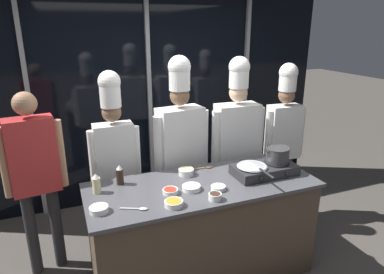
{
  "coord_description": "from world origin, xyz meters",
  "views": [
    {
      "loc": [
        -1.09,
        -2.47,
        2.25
      ],
      "look_at": [
        0.0,
        0.25,
        1.28
      ],
      "focal_mm": 32.0,
      "sensor_mm": 36.0,
      "label": 1
    }
  ],
  "objects_px": {
    "person_guest": "(35,167)",
    "chef_head": "(114,150)",
    "chef_pastry": "(284,129)",
    "prep_bowl_chili_flakes": "(170,191)",
    "prep_bowl_carrots": "(174,203)",
    "prep_bowl_noodles": "(99,209)",
    "serving_spoon_solid": "(206,167)",
    "chef_sous": "(180,140)",
    "stock_pot": "(278,155)",
    "prep_bowl_bean_sprouts": "(218,187)",
    "frying_pan": "(253,165)",
    "squeeze_bottle_oil": "(96,184)",
    "prep_bowl_soy_glaze": "(215,196)",
    "portable_stove": "(264,169)",
    "prep_bowl_ginger": "(186,171)",
    "prep_bowl_onion": "(191,187)",
    "squeeze_bottle_soy": "(120,175)",
    "serving_spoon_slotted": "(139,209)",
    "chef_line": "(237,135)"
  },
  "relations": [
    {
      "from": "person_guest",
      "to": "chef_head",
      "type": "relative_size",
      "value": 0.93
    },
    {
      "from": "chef_head",
      "to": "chef_pastry",
      "type": "xyz_separation_m",
      "value": [
        1.92,
        -0.03,
        0.0
      ]
    },
    {
      "from": "prep_bowl_chili_flakes",
      "to": "prep_bowl_carrots",
      "type": "bearing_deg",
      "value": -101.04
    },
    {
      "from": "prep_bowl_noodles",
      "to": "chef_head",
      "type": "height_order",
      "value": "chef_head"
    },
    {
      "from": "serving_spoon_solid",
      "to": "chef_sous",
      "type": "relative_size",
      "value": 0.11
    },
    {
      "from": "stock_pot",
      "to": "person_guest",
      "type": "height_order",
      "value": "person_guest"
    },
    {
      "from": "prep_bowl_bean_sprouts",
      "to": "chef_sous",
      "type": "bearing_deg",
      "value": 94.37
    },
    {
      "from": "prep_bowl_noodles",
      "to": "frying_pan",
      "type": "bearing_deg",
      "value": 4.7
    },
    {
      "from": "person_guest",
      "to": "prep_bowl_chili_flakes",
      "type": "bearing_deg",
      "value": 139.19
    },
    {
      "from": "squeeze_bottle_oil",
      "to": "chef_head",
      "type": "xyz_separation_m",
      "value": [
        0.23,
        0.48,
        0.09
      ]
    },
    {
      "from": "prep_bowl_soy_glaze",
      "to": "chef_pastry",
      "type": "height_order",
      "value": "chef_pastry"
    },
    {
      "from": "portable_stove",
      "to": "serving_spoon_solid",
      "type": "distance_m",
      "value": 0.55
    },
    {
      "from": "frying_pan",
      "to": "chef_sous",
      "type": "relative_size",
      "value": 0.24
    },
    {
      "from": "frying_pan",
      "to": "prep_bowl_ginger",
      "type": "xyz_separation_m",
      "value": [
        -0.54,
        0.26,
        -0.09
      ]
    },
    {
      "from": "chef_sous",
      "to": "prep_bowl_ginger",
      "type": "bearing_deg",
      "value": 70.45
    },
    {
      "from": "chef_head",
      "to": "prep_bowl_onion",
      "type": "bearing_deg",
      "value": 125.86
    },
    {
      "from": "squeeze_bottle_soy",
      "to": "chef_sous",
      "type": "bearing_deg",
      "value": 27.39
    },
    {
      "from": "prep_bowl_soy_glaze",
      "to": "chef_head",
      "type": "bearing_deg",
      "value": 123.09
    },
    {
      "from": "prep_bowl_soy_glaze",
      "to": "serving_spoon_slotted",
      "type": "relative_size",
      "value": 0.51
    },
    {
      "from": "prep_bowl_soy_glaze",
      "to": "serving_spoon_slotted",
      "type": "bearing_deg",
      "value": 172.76
    },
    {
      "from": "portable_stove",
      "to": "prep_bowl_noodles",
      "type": "bearing_deg",
      "value": -175.51
    },
    {
      "from": "squeeze_bottle_oil",
      "to": "prep_bowl_soy_glaze",
      "type": "relative_size",
      "value": 1.62
    },
    {
      "from": "portable_stove",
      "to": "chef_sous",
      "type": "distance_m",
      "value": 0.89
    },
    {
      "from": "prep_bowl_onion",
      "to": "prep_bowl_chili_flakes",
      "type": "bearing_deg",
      "value": 179.41
    },
    {
      "from": "prep_bowl_onion",
      "to": "chef_line",
      "type": "bearing_deg",
      "value": 40.44
    },
    {
      "from": "prep_bowl_ginger",
      "to": "prep_bowl_soy_glaze",
      "type": "distance_m",
      "value": 0.53
    },
    {
      "from": "prep_bowl_onion",
      "to": "prep_bowl_soy_glaze",
      "type": "relative_size",
      "value": 1.49
    },
    {
      "from": "frying_pan",
      "to": "chef_line",
      "type": "bearing_deg",
      "value": 73.61
    },
    {
      "from": "stock_pot",
      "to": "squeeze_bottle_soy",
      "type": "relative_size",
      "value": 1.35
    },
    {
      "from": "chef_line",
      "to": "prep_bowl_soy_glaze",
      "type": "bearing_deg",
      "value": 55.29
    },
    {
      "from": "stock_pot",
      "to": "squeeze_bottle_oil",
      "type": "height_order",
      "value": "stock_pot"
    },
    {
      "from": "chef_head",
      "to": "chef_line",
      "type": "distance_m",
      "value": 1.3
    },
    {
      "from": "prep_bowl_bean_sprouts",
      "to": "prep_bowl_carrots",
      "type": "bearing_deg",
      "value": -164.67
    },
    {
      "from": "squeeze_bottle_soy",
      "to": "serving_spoon_slotted",
      "type": "distance_m",
      "value": 0.49
    },
    {
      "from": "chef_line",
      "to": "chef_sous",
      "type": "bearing_deg",
      "value": 1.78
    },
    {
      "from": "squeeze_bottle_oil",
      "to": "prep_bowl_chili_flakes",
      "type": "distance_m",
      "value": 0.61
    },
    {
      "from": "stock_pot",
      "to": "prep_bowl_ginger",
      "type": "bearing_deg",
      "value": 162.23
    },
    {
      "from": "person_guest",
      "to": "chef_pastry",
      "type": "height_order",
      "value": "chef_pastry"
    },
    {
      "from": "serving_spoon_solid",
      "to": "chef_head",
      "type": "xyz_separation_m",
      "value": [
        -0.8,
        0.35,
        0.17
      ]
    },
    {
      "from": "prep_bowl_bean_sprouts",
      "to": "chef_line",
      "type": "height_order",
      "value": "chef_line"
    },
    {
      "from": "prep_bowl_carrots",
      "to": "chef_sous",
      "type": "distance_m",
      "value": 0.98
    },
    {
      "from": "squeeze_bottle_soy",
      "to": "stock_pot",
      "type": "bearing_deg",
      "value": -11.71
    },
    {
      "from": "squeeze_bottle_soy",
      "to": "chef_head",
      "type": "relative_size",
      "value": 0.1
    },
    {
      "from": "stock_pot",
      "to": "serving_spoon_slotted",
      "type": "bearing_deg",
      "value": -171.92
    },
    {
      "from": "frying_pan",
      "to": "serving_spoon_slotted",
      "type": "distance_m",
      "value": 1.11
    },
    {
      "from": "prep_bowl_ginger",
      "to": "serving_spoon_slotted",
      "type": "relative_size",
      "value": 0.69
    },
    {
      "from": "prep_bowl_noodles",
      "to": "chef_pastry",
      "type": "relative_size",
      "value": 0.08
    },
    {
      "from": "chef_head",
      "to": "chef_line",
      "type": "height_order",
      "value": "chef_line"
    },
    {
      "from": "prep_bowl_bean_sprouts",
      "to": "prep_bowl_ginger",
      "type": "distance_m",
      "value": 0.4
    },
    {
      "from": "serving_spoon_solid",
      "to": "prep_bowl_carrots",
      "type": "bearing_deg",
      "value": -132.47
    }
  ]
}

